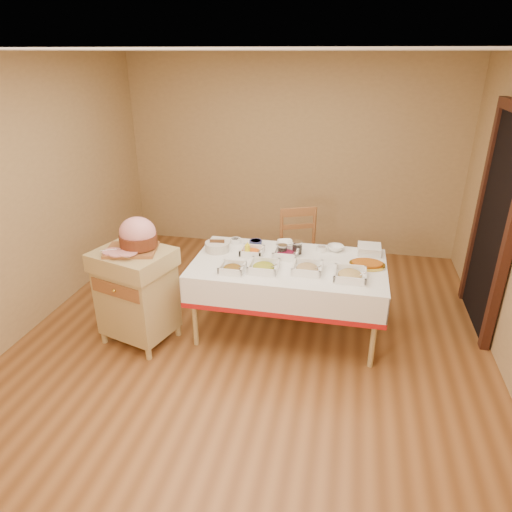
{
  "coord_description": "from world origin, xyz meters",
  "views": [
    {
      "loc": [
        0.81,
        -3.61,
        2.59
      ],
      "look_at": [
        0.0,
        0.2,
        0.84
      ],
      "focal_mm": 32.0,
      "sensor_mm": 36.0,
      "label": 1
    }
  ],
  "objects_px": {
    "preserve_jar_left": "(283,251)",
    "brass_platter": "(367,264)",
    "preserve_jar_right": "(297,248)",
    "ham_on_board": "(137,237)",
    "mustard_bottle": "(247,250)",
    "plate_stack": "(369,249)",
    "dining_chair": "(301,253)",
    "bread_basket": "(217,246)",
    "butcher_cart": "(137,291)",
    "dining_table": "(288,278)"
  },
  "relations": [
    {
      "from": "preserve_jar_left",
      "to": "mustard_bottle",
      "type": "bearing_deg",
      "value": -163.77
    },
    {
      "from": "brass_platter",
      "to": "butcher_cart",
      "type": "bearing_deg",
      "value": -166.4
    },
    {
      "from": "dining_chair",
      "to": "brass_platter",
      "type": "distance_m",
      "value": 1.05
    },
    {
      "from": "dining_table",
      "to": "plate_stack",
      "type": "xyz_separation_m",
      "value": [
        0.75,
        0.39,
        0.2
      ]
    },
    {
      "from": "dining_chair",
      "to": "butcher_cart",
      "type": "bearing_deg",
      "value": -138.54
    },
    {
      "from": "mustard_bottle",
      "to": "bread_basket",
      "type": "relative_size",
      "value": 0.66
    },
    {
      "from": "ham_on_board",
      "to": "plate_stack",
      "type": "height_order",
      "value": "ham_on_board"
    },
    {
      "from": "butcher_cart",
      "to": "ham_on_board",
      "type": "xyz_separation_m",
      "value": [
        0.05,
        0.04,
        0.54
      ]
    },
    {
      "from": "ham_on_board",
      "to": "butcher_cart",
      "type": "bearing_deg",
      "value": -141.98
    },
    {
      "from": "dining_chair",
      "to": "brass_platter",
      "type": "relative_size",
      "value": 3.01
    },
    {
      "from": "dining_chair",
      "to": "plate_stack",
      "type": "distance_m",
      "value": 0.88
    },
    {
      "from": "ham_on_board",
      "to": "bread_basket",
      "type": "bearing_deg",
      "value": 42.63
    },
    {
      "from": "ham_on_board",
      "to": "preserve_jar_left",
      "type": "relative_size",
      "value": 3.99
    },
    {
      "from": "dining_chair",
      "to": "preserve_jar_left",
      "type": "bearing_deg",
      "value": -99.44
    },
    {
      "from": "bread_basket",
      "to": "plate_stack",
      "type": "height_order",
      "value": "bread_basket"
    },
    {
      "from": "preserve_jar_left",
      "to": "brass_platter",
      "type": "height_order",
      "value": "preserve_jar_left"
    },
    {
      "from": "butcher_cart",
      "to": "bread_basket",
      "type": "bearing_deg",
      "value": 42.3
    },
    {
      "from": "preserve_jar_right",
      "to": "mustard_bottle",
      "type": "relative_size",
      "value": 0.8
    },
    {
      "from": "plate_stack",
      "to": "brass_platter",
      "type": "height_order",
      "value": "plate_stack"
    },
    {
      "from": "ham_on_board",
      "to": "preserve_jar_left",
      "type": "xyz_separation_m",
      "value": [
        1.25,
        0.54,
        -0.26
      ]
    },
    {
      "from": "dining_chair",
      "to": "mustard_bottle",
      "type": "bearing_deg",
      "value": -120.06
    },
    {
      "from": "preserve_jar_right",
      "to": "brass_platter",
      "type": "height_order",
      "value": "preserve_jar_right"
    },
    {
      "from": "dining_table",
      "to": "mustard_bottle",
      "type": "height_order",
      "value": "mustard_bottle"
    },
    {
      "from": "dining_table",
      "to": "bread_basket",
      "type": "distance_m",
      "value": 0.78
    },
    {
      "from": "dining_table",
      "to": "plate_stack",
      "type": "bearing_deg",
      "value": 27.24
    },
    {
      "from": "butcher_cart",
      "to": "mustard_bottle",
      "type": "relative_size",
      "value": 5.82
    },
    {
      "from": "preserve_jar_left",
      "to": "bread_basket",
      "type": "height_order",
      "value": "preserve_jar_left"
    },
    {
      "from": "dining_table",
      "to": "mustard_bottle",
      "type": "relative_size",
      "value": 11.28
    },
    {
      "from": "ham_on_board",
      "to": "bread_basket",
      "type": "height_order",
      "value": "ham_on_board"
    },
    {
      "from": "mustard_bottle",
      "to": "brass_platter",
      "type": "bearing_deg",
      "value": 1.38
    },
    {
      "from": "dining_table",
      "to": "preserve_jar_left",
      "type": "height_order",
      "value": "preserve_jar_left"
    },
    {
      "from": "mustard_bottle",
      "to": "ham_on_board",
      "type": "bearing_deg",
      "value": -154.17
    },
    {
      "from": "dining_table",
      "to": "dining_chair",
      "type": "relative_size",
      "value": 1.82
    },
    {
      "from": "mustard_bottle",
      "to": "plate_stack",
      "type": "bearing_deg",
      "value": 16.55
    },
    {
      "from": "butcher_cart",
      "to": "preserve_jar_right",
      "type": "relative_size",
      "value": 7.24
    },
    {
      "from": "dining_table",
      "to": "preserve_jar_left",
      "type": "bearing_deg",
      "value": 121.24
    },
    {
      "from": "preserve_jar_left",
      "to": "preserve_jar_right",
      "type": "distance_m",
      "value": 0.16
    },
    {
      "from": "preserve_jar_right",
      "to": "dining_table",
      "type": "bearing_deg",
      "value": -102.17
    },
    {
      "from": "bread_basket",
      "to": "plate_stack",
      "type": "xyz_separation_m",
      "value": [
        1.49,
        0.25,
        -0.01
      ]
    },
    {
      "from": "dining_chair",
      "to": "preserve_jar_right",
      "type": "relative_size",
      "value": 7.71
    },
    {
      "from": "dining_table",
      "to": "bread_basket",
      "type": "xyz_separation_m",
      "value": [
        -0.74,
        0.13,
        0.21
      ]
    },
    {
      "from": "bread_basket",
      "to": "ham_on_board",
      "type": "bearing_deg",
      "value": -137.37
    },
    {
      "from": "preserve_jar_right",
      "to": "ham_on_board",
      "type": "bearing_deg",
      "value": -155.36
    },
    {
      "from": "ham_on_board",
      "to": "brass_platter",
      "type": "distance_m",
      "value": 2.13
    },
    {
      "from": "ham_on_board",
      "to": "brass_platter",
      "type": "bearing_deg",
      "value": 12.91
    },
    {
      "from": "preserve_jar_left",
      "to": "brass_platter",
      "type": "distance_m",
      "value": 0.81
    },
    {
      "from": "bread_basket",
      "to": "brass_platter",
      "type": "relative_size",
      "value": 0.74
    },
    {
      "from": "dining_chair",
      "to": "plate_stack",
      "type": "height_order",
      "value": "dining_chair"
    },
    {
      "from": "butcher_cart",
      "to": "preserve_jar_left",
      "type": "xyz_separation_m",
      "value": [
        1.29,
        0.58,
        0.28
      ]
    },
    {
      "from": "plate_stack",
      "to": "dining_table",
      "type": "bearing_deg",
      "value": -152.76
    }
  ]
}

